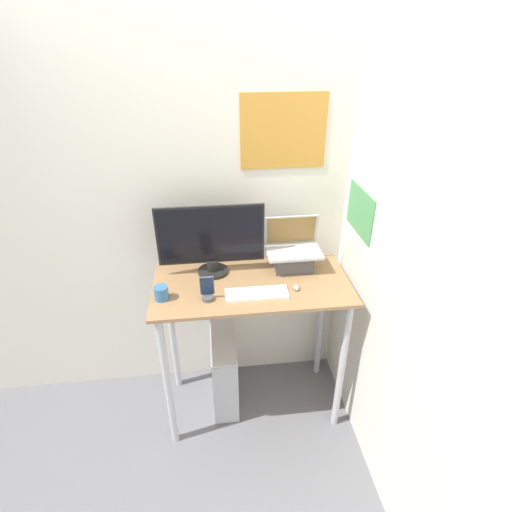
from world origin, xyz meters
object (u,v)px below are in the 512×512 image
Objects in this scene: keyboard at (257,293)px; computer_tower at (224,368)px; mouse at (296,288)px; cell_phone at (207,292)px; monitor at (211,241)px; laptop at (293,255)px.

computer_tower is at bearing 133.63° from keyboard.
mouse is 0.35× the size of cell_phone.
cell_phone is (-0.04, -0.28, -0.16)m from monitor.
monitor is 0.56m from mouse.
monitor is at bearing 178.83° from laptop.
laptop is at bearing 45.15° from keyboard.
mouse is 0.10× the size of computer_tower.
monitor reaches higher than mouse.
cell_phone is 0.29× the size of computer_tower.
monitor is at bearing 82.67° from cell_phone.
computer_tower is (-0.46, -0.05, -0.84)m from laptop.
cell_phone is at bearing -97.33° from monitor.
keyboard is 2.36× the size of cell_phone.
mouse is at bearing -27.56° from monitor.
computer_tower is (-0.43, 0.19, -0.76)m from mouse.
mouse is at bearing 6.11° from keyboard.
computer_tower is (-0.20, 0.21, -0.75)m from keyboard.
keyboard is 0.28m from cell_phone.
mouse is (0.23, 0.02, 0.00)m from keyboard.
cell_phone is (-0.53, -0.27, -0.04)m from laptop.
laptop reaches higher than mouse.
mouse reaches higher than keyboard.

